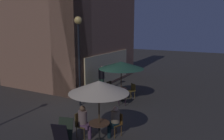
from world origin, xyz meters
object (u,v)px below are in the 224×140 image
object	(u,v)px
street_lamp_near_corner	(79,40)
patio_umbrella_0	(121,65)
menu_sandwich_board	(63,134)
cafe_table_1	(99,128)
cafe_chair_2	(132,90)
patron_standing_2	(101,80)
patron_seated_1	(114,120)
cafe_table_0	(121,92)
cafe_chair_4	(117,122)
cafe_chair_1	(122,95)
cafe_chair_0	(110,88)
patron_seated_0	(84,120)
patio_umbrella_1	(99,87)
cafe_chair_3	(81,122)

from	to	relation	value
street_lamp_near_corner	patio_umbrella_0	distance (m)	2.74
menu_sandwich_board	cafe_table_1	world-z (taller)	menu_sandwich_board
cafe_chair_2	patron_standing_2	size ratio (longest dim) A/B	0.49
street_lamp_near_corner	patron_seated_1	bearing A→B (deg)	-124.62
cafe_table_0	cafe_chair_2	world-z (taller)	cafe_chair_2
cafe_table_0	menu_sandwich_board	bearing A→B (deg)	-175.63
cafe_chair_2	cafe_chair_4	size ratio (longest dim) A/B	0.97
cafe_chair_4	cafe_chair_1	bearing A→B (deg)	-132.38
cafe_chair_1	patron_standing_2	bearing A→B (deg)	26.80
cafe_chair_1	patron_seated_1	bearing A→B (deg)	170.36
cafe_chair_1	patio_umbrella_0	bearing A→B (deg)	0.00
cafe_chair_0	patron_seated_0	xyz separation A→B (m)	(-4.77, -1.48, 0.13)
cafe_table_1	patio_umbrella_1	size ratio (longest dim) A/B	0.33
patron_standing_2	cafe_chair_4	bearing A→B (deg)	29.08
menu_sandwich_board	cafe_chair_0	xyz separation A→B (m)	(5.70, 1.24, 0.08)
cafe_chair_3	cafe_table_0	bearing A→B (deg)	95.60
menu_sandwich_board	patio_umbrella_1	size ratio (longest dim) A/B	0.42
patio_umbrella_1	cafe_chair_1	world-z (taller)	patio_umbrella_1
cafe_chair_0	cafe_chair_2	bearing A→B (deg)	35.40
cafe_chair_4	patio_umbrella_1	bearing A→B (deg)	0.00
patron_seated_1	menu_sandwich_board	bearing A→B (deg)	-12.21
cafe_table_1	cafe_table_0	bearing A→B (deg)	16.22
cafe_table_0	cafe_chair_1	world-z (taller)	cafe_chair_1
cafe_table_1	cafe_chair_4	xyz separation A→B (m)	(0.75, -0.35, 0.00)
street_lamp_near_corner	cafe_chair_2	xyz separation A→B (m)	(2.40, -1.96, -2.94)
cafe_table_0	patio_umbrella_1	world-z (taller)	patio_umbrella_1
patio_umbrella_0	patio_umbrella_1	size ratio (longest dim) A/B	1.10
cafe_chair_0	patron_standing_2	xyz separation A→B (m)	(0.44, 0.85, 0.30)
cafe_chair_2	cafe_chair_4	bearing A→B (deg)	45.61
patron_seated_0	patron_standing_2	xyz separation A→B (m)	(5.21, 2.32, 0.18)
cafe_table_0	patron_standing_2	bearing A→B (deg)	68.62
patio_umbrella_0	patron_seated_0	distance (m)	4.79
cafe_chair_0	patron_seated_1	distance (m)	4.81
cafe_chair_0	cafe_chair_1	xyz separation A→B (m)	(-0.91, -1.23, -0.01)
cafe_table_0	patron_standing_2	distance (m)	1.84
patio_umbrella_0	patio_umbrella_1	bearing A→B (deg)	-163.78
patio_umbrella_0	patio_umbrella_1	world-z (taller)	patio_umbrella_1
cafe_table_1	cafe_chair_1	distance (m)	3.96
cafe_chair_4	patron_seated_1	world-z (taller)	patron_seated_1
cafe_table_0	cafe_chair_0	bearing A→B (deg)	75.67
cafe_table_1	patio_umbrella_1	distance (m)	1.52
patio_umbrella_1	cafe_chair_1	xyz separation A→B (m)	(3.85, 0.92, -1.49)
cafe_table_0	patio_umbrella_0	distance (m)	1.56
cafe_table_0	patio_umbrella_1	xyz separation A→B (m)	(-4.55, -1.32, 1.58)
cafe_chair_0	patron_seated_0	world-z (taller)	patron_seated_0
patio_umbrella_1	cafe_chair_1	size ratio (longest dim) A/B	2.37
cafe_chair_3	patron_standing_2	xyz separation A→B (m)	(5.21, 2.17, 0.32)
patio_umbrella_0	cafe_chair_3	bearing A→B (deg)	-173.73
cafe_chair_0	patron_seated_0	size ratio (longest dim) A/B	0.77
menu_sandwich_board	patio_umbrella_1	xyz separation A→B (m)	(0.94, -0.90, 1.57)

